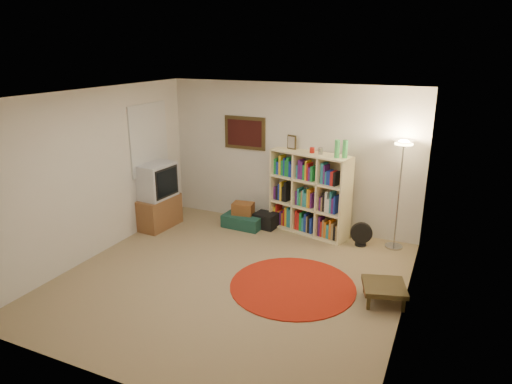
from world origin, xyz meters
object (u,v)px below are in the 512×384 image
floor_lamp (402,159)px  side_table (384,287)px  tv_stand (156,196)px  suitcase (244,221)px  bookshelf (309,194)px  floor_fan (361,234)px

floor_lamp → side_table: bearing=-86.1°
tv_stand → suitcase: (1.42, 0.61, -0.44)m
tv_stand → side_table: bearing=-8.6°
floor_lamp → side_table: floor_lamp is taller
bookshelf → side_table: (1.58, -1.78, -0.48)m
tv_stand → suitcase: size_ratio=1.62×
floor_fan → floor_lamp: bearing=-0.0°
tv_stand → suitcase: tv_stand is taller
tv_stand → side_table: 4.22m
floor_lamp → tv_stand: size_ratio=1.51×
floor_lamp → floor_fan: bearing=-162.4°
suitcase → floor_lamp: bearing=7.2°
bookshelf → suitcase: size_ratio=2.36×
bookshelf → floor_fan: size_ratio=4.27×
floor_fan → suitcase: size_ratio=0.55×
side_table → tv_stand: bearing=167.3°
floor_lamp → suitcase: bearing=-175.7°
floor_lamp → suitcase: (-2.57, -0.19, -1.33)m
suitcase → side_table: (2.68, -1.54, 0.09)m
tv_stand → side_table: tv_stand is taller
suitcase → side_table: size_ratio=1.11×
bookshelf → floor_fan: bookshelf is taller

